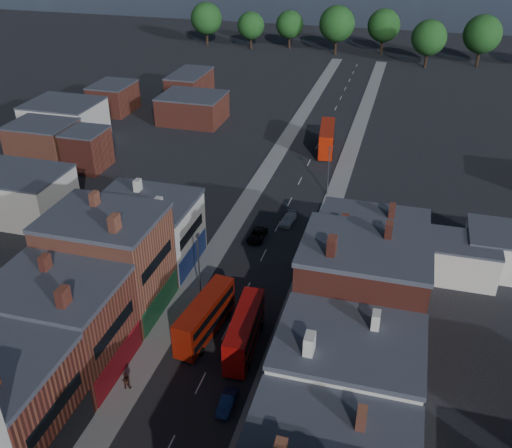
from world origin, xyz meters
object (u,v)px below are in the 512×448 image
Objects in this scene: bus_0 at (205,316)px; ped_3 at (283,326)px; car_1 at (227,402)px; car_3 at (288,219)px; bus_2 at (327,138)px; ped_1 at (126,380)px; bus_1 at (245,331)px; car_2 at (257,235)px.

bus_0 is 6.42× the size of ped_3.
car_1 is 35.65m from car_3.
bus_2 is (4.05, 55.05, 0.24)m from bus_0.
ped_1 is (-10.08, -0.40, 0.46)m from car_1.
ped_3 is at bearing 41.36° from bus_1.
bus_0 is at bearing 95.81° from ped_3.
bus_0 is 2.27× the size of car_2.
ped_3 is (12.73, 11.97, -0.13)m from ped_1.
bus_2 is 34.52m from car_2.
car_2 is 6.36m from car_3.
bus_2 is 28.80m from car_3.
bus_1 is at bearing 124.64° from ped_3.
ped_1 is at bearing -96.16° from car_3.
ped_3 is at bearing -72.33° from car_3.
bus_0 reaches higher than ped_3.
bus_2 is at bearing 93.21° from bus_0.
ped_3 is at bearing 23.41° from bus_0.
car_1 is 30.55m from car_2.
car_1 is (1.41, -64.29, -2.01)m from bus_2.
car_3 is (-0.84, -28.72, -1.99)m from bus_2.
bus_1 is 12.76m from ped_1.
bus_1 is 2.37× the size of car_3.
bus_2 is 2.50× the size of car_2.
car_2 is (0.04, 20.82, -1.73)m from bus_0.
car_3 reaches higher than car_1.
bus_2 is at bearing -5.76° from ped_3.
car_2 is 30.82m from ped_1.
car_3 is (3.21, 26.34, -1.75)m from bus_0.
car_1 is 0.86× the size of car_3.
car_3 is 2.25× the size of ped_1.
ped_1 is 17.48m from ped_3.
ped_3 is (2.65, 11.57, 0.33)m from car_1.
ped_3 is (4.91, -24.01, 0.31)m from car_3.
car_3 is (3.17, 5.51, -0.02)m from car_2.
car_3 is at bearing 1.38° from ped_3.
bus_0 is 1.03× the size of bus_1.
bus_2 reaches higher than bus_0.
bus_0 reaches higher than ped_1.
bus_0 is at bearing -90.84° from car_3.
bus_1 is 4.98m from ped_3.
car_2 is at bearing 98.64° from bus_1.
bus_2 reaches higher than car_2.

